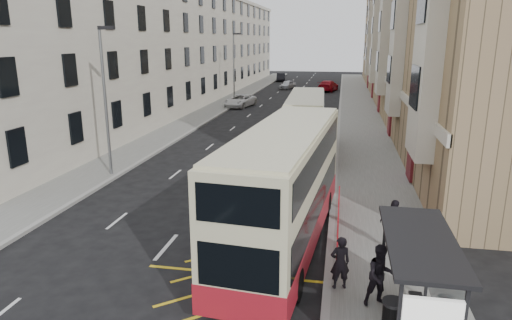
% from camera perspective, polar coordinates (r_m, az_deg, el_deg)
% --- Properties ---
extents(ground, '(200.00, 200.00, 0.00)m').
position_cam_1_polar(ground, '(14.42, -17.25, -17.14)').
color(ground, black).
rests_on(ground, ground).
extents(pavement_right, '(4.00, 120.00, 0.15)m').
position_cam_1_polar(pavement_right, '(41.38, 13.08, 4.20)').
color(pavement_right, '#62635E').
rests_on(pavement_right, ground).
extents(pavement_left, '(3.00, 120.00, 0.15)m').
position_cam_1_polar(pavement_left, '(43.54, -7.80, 4.96)').
color(pavement_left, '#62635E').
rests_on(pavement_left, ground).
extents(kerb_right, '(0.25, 120.00, 0.15)m').
position_cam_1_polar(kerb_right, '(41.34, 10.31, 4.33)').
color(kerb_right, gray).
rests_on(kerb_right, ground).
extents(kerb_left, '(0.25, 120.00, 0.15)m').
position_cam_1_polar(kerb_left, '(43.09, -5.90, 4.92)').
color(kerb_left, gray).
rests_on(kerb_left, ground).
extents(road_markings, '(10.00, 110.00, 0.01)m').
position_cam_1_polar(road_markings, '(56.50, 4.36, 7.26)').
color(road_markings, silver).
rests_on(road_markings, ground).
extents(terrace_right, '(10.75, 79.00, 15.25)m').
position_cam_1_polar(terrace_right, '(56.71, 20.16, 14.06)').
color(terrace_right, '#967A57').
rests_on(terrace_right, ground).
extents(terrace_left, '(9.18, 79.00, 13.25)m').
position_cam_1_polar(terrace_left, '(59.49, -8.80, 13.80)').
color(terrace_left, beige).
rests_on(terrace_left, ground).
extents(bus_shelter, '(1.65, 4.25, 2.70)m').
position_cam_1_polar(bus_shelter, '(11.79, 20.60, -13.16)').
color(bus_shelter, black).
rests_on(bus_shelter, pavement_right).
extents(guard_railing, '(0.06, 6.56, 1.01)m').
position_cam_1_polar(guard_railing, '(17.71, 10.24, -7.35)').
color(guard_railing, red).
rests_on(guard_railing, pavement_right).
extents(street_lamp_near, '(0.93, 0.18, 8.00)m').
position_cam_1_polar(street_lamp_near, '(26.05, -18.29, 7.87)').
color(street_lamp_near, slate).
rests_on(street_lamp_near, pavement_left).
extents(street_lamp_far, '(0.93, 0.18, 8.00)m').
position_cam_1_polar(street_lamp_far, '(54.21, -2.74, 11.87)').
color(street_lamp_far, slate).
rests_on(street_lamp_far, pavement_left).
extents(double_decker_front, '(3.52, 11.35, 4.46)m').
position_cam_1_polar(double_decker_front, '(16.62, 3.62, -3.45)').
color(double_decker_front, beige).
rests_on(double_decker_front, ground).
extents(double_decker_rear, '(2.71, 10.09, 3.99)m').
position_cam_1_polar(double_decker_rear, '(30.17, 6.20, 4.39)').
color(double_decker_rear, beige).
rests_on(double_decker_rear, ground).
extents(litter_bin, '(0.58, 0.58, 0.96)m').
position_cam_1_polar(litter_bin, '(12.74, 16.69, -18.29)').
color(litter_bin, black).
rests_on(litter_bin, pavement_right).
extents(pedestrian_near, '(0.70, 0.57, 1.67)m').
position_cam_1_polar(pedestrian_near, '(14.27, 10.46, -12.50)').
color(pedestrian_near, black).
rests_on(pedestrian_near, pavement_right).
extents(pedestrian_mid, '(1.06, 0.94, 1.83)m').
position_cam_1_polar(pedestrian_mid, '(13.65, 15.34, -13.77)').
color(pedestrian_mid, black).
rests_on(pedestrian_mid, pavement_right).
extents(pedestrian_far, '(1.15, 1.02, 1.87)m').
position_cam_1_polar(pedestrian_far, '(17.10, 16.84, -7.78)').
color(pedestrian_far, black).
rests_on(pedestrian_far, pavement_right).
extents(white_van, '(3.37, 5.44, 1.40)m').
position_cam_1_polar(white_van, '(52.14, -2.01, 7.42)').
color(white_van, silver).
rests_on(white_van, ground).
extents(car_silver, '(2.62, 4.14, 1.31)m').
position_cam_1_polar(car_silver, '(71.36, 3.94, 9.38)').
color(car_silver, '#BABCC2').
rests_on(car_silver, ground).
extents(car_dark, '(2.02, 4.49, 1.43)m').
position_cam_1_polar(car_dark, '(84.66, 3.13, 10.30)').
color(car_dark, black).
rests_on(car_dark, ground).
extents(car_red, '(3.22, 5.73, 1.57)m').
position_cam_1_polar(car_red, '(69.07, 9.00, 9.16)').
color(car_red, '#9D0511').
rests_on(car_red, ground).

